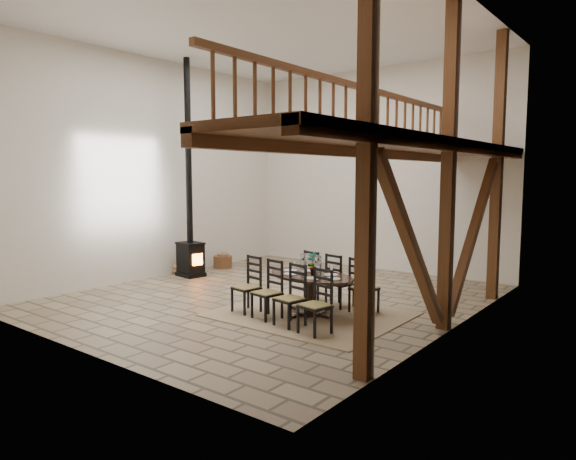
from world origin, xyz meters
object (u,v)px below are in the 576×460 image
Objects in this scene: wood_stove at (190,228)px; log_stack at (184,269)px; log_basket at (223,261)px; dining_table at (307,294)px.

log_stack is at bearing 173.52° from wood_stove.
wood_stove is 1.59m from log_basket.
dining_table is 4.70m from log_stack.
log_basket reaches higher than log_stack.
log_stack is (-0.18, -1.15, -0.06)m from log_basket.
wood_stove is at bearing -15.40° from log_stack.
dining_table is 4.38m from wood_stove.
log_stack is (-4.54, 1.21, -0.25)m from dining_table.
wood_stove reaches higher than dining_table.
dining_table reaches higher than log_basket.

